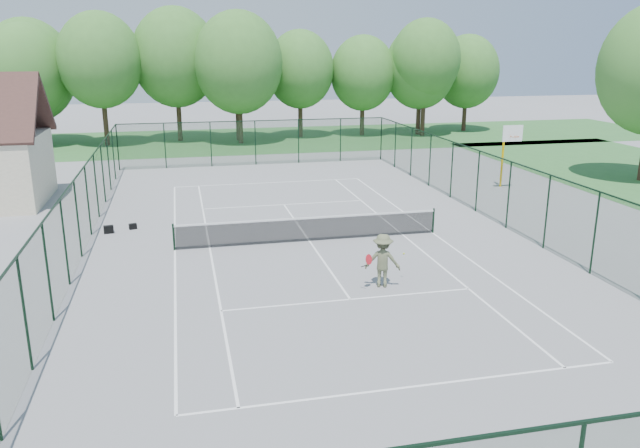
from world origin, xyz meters
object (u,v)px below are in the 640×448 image
Objects in this scene: sports_bag_a at (109,229)px; tennis_net at (309,228)px; basketball_goal at (508,144)px; tennis_player at (383,261)px.

tennis_net is at bearing -27.89° from sports_bag_a.
basketball_goal is 8.78× the size of sports_bag_a.
sports_bag_a is (-21.26, -4.34, -2.40)m from basketball_goal.
basketball_goal reaches higher than tennis_net.
tennis_player is (9.65, -8.58, 0.75)m from sports_bag_a.
basketball_goal is at bearing 29.72° from tennis_net.
tennis_player is at bearing -131.96° from basketball_goal.
basketball_goal is 21.84m from sports_bag_a.
sports_bag_a is at bearing 138.35° from tennis_player.
tennis_net is 8.84m from sports_bag_a.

